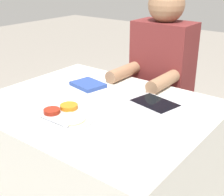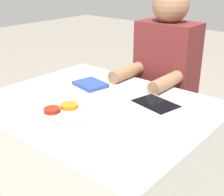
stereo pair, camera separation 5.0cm
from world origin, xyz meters
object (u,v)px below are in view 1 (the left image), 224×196
(thali_tray, at_px, (65,115))
(person_diner, at_px, (160,97))
(red_notebook, at_px, (88,85))
(tablet_device, at_px, (155,104))

(thali_tray, height_order, person_diner, person_diner)
(red_notebook, bearing_deg, person_diner, 65.67)
(tablet_device, bearing_deg, person_diner, 115.72)
(red_notebook, relative_size, person_diner, 0.15)
(red_notebook, xyz_separation_m, tablet_device, (0.40, 0.01, -0.00))
(person_diner, bearing_deg, tablet_device, -64.28)
(thali_tray, relative_size, tablet_device, 1.08)
(thali_tray, distance_m, red_notebook, 0.37)
(thali_tray, relative_size, red_notebook, 1.43)
(red_notebook, height_order, person_diner, person_diner)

